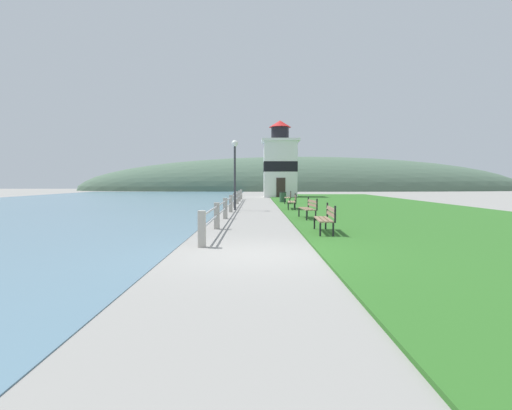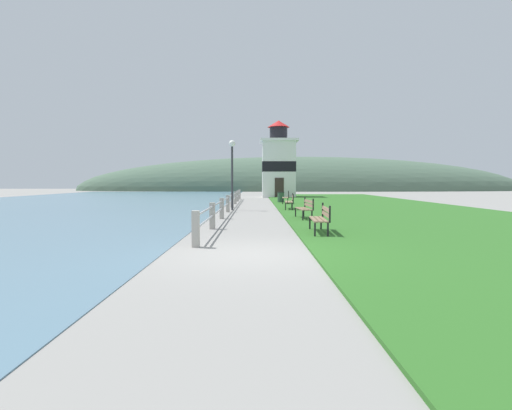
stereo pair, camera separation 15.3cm
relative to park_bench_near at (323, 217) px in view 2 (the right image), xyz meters
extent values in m
plane|color=gray|center=(-2.19, -3.39, -0.54)|extent=(160.00, 160.00, 0.00)
cube|color=#2D6623|center=(5.24, 12.77, -0.51)|extent=(12.00, 48.47, 0.06)
cube|color=slate|center=(-16.12, 12.77, -0.53)|extent=(24.00, 77.56, 0.01)
cube|color=#A8A399|center=(-3.52, -2.39, -0.08)|extent=(0.18, 0.18, 0.91)
cube|color=#A8A399|center=(-3.52, 1.39, -0.08)|extent=(0.18, 0.18, 0.91)
cube|color=#A8A399|center=(-3.52, 5.17, -0.08)|extent=(0.18, 0.18, 0.91)
cube|color=#A8A399|center=(-3.52, 8.96, -0.08)|extent=(0.18, 0.18, 0.91)
cube|color=#A8A399|center=(-3.52, 12.74, -0.08)|extent=(0.18, 0.18, 0.91)
cube|color=#A8A399|center=(-3.52, 16.52, -0.08)|extent=(0.18, 0.18, 0.91)
cube|color=#A8A399|center=(-3.52, 20.30, -0.08)|extent=(0.18, 0.18, 0.91)
cube|color=#A8A399|center=(-3.52, 24.08, -0.08)|extent=(0.18, 0.18, 0.91)
cylinder|color=#B2B2B7|center=(-3.52, 10.85, 0.24)|extent=(0.06, 26.47, 0.06)
cylinder|color=#B2B2B7|center=(-3.52, 10.85, -0.08)|extent=(0.06, 26.47, 0.06)
cube|color=#846B51|center=(-0.24, 0.01, -0.07)|extent=(0.20, 1.80, 0.04)
cube|color=#846B51|center=(-0.09, 0.00, -0.07)|extent=(0.20, 1.80, 0.04)
cube|color=#846B51|center=(0.06, 0.00, -0.07)|extent=(0.20, 1.80, 0.04)
cube|color=#846B51|center=(0.14, -0.01, 0.25)|extent=(0.14, 1.80, 0.11)
cube|color=#846B51|center=(0.14, -0.01, 0.09)|extent=(0.14, 1.80, 0.11)
cube|color=black|center=(-0.32, -0.86, -0.31)|extent=(0.05, 0.05, 0.45)
cube|color=black|center=(-0.23, 0.89, -0.31)|extent=(0.05, 0.05, 0.45)
cube|color=black|center=(0.05, -0.88, -0.31)|extent=(0.05, 0.05, 0.45)
cube|color=black|center=(0.14, 0.87, -0.31)|extent=(0.05, 0.05, 0.45)
cube|color=black|center=(0.10, -0.88, 0.16)|extent=(0.05, 0.05, 0.49)
cube|color=black|center=(0.19, 0.86, 0.16)|extent=(0.05, 0.05, 0.49)
cube|color=#846B51|center=(-0.14, 4.70, -0.07)|extent=(0.25, 1.77, 0.04)
cube|color=#846B51|center=(0.01, 4.72, -0.07)|extent=(0.25, 1.77, 0.04)
cube|color=#846B51|center=(0.15, 4.73, -0.07)|extent=(0.25, 1.77, 0.04)
cube|color=#846B51|center=(0.24, 4.73, 0.25)|extent=(0.19, 1.76, 0.11)
cube|color=#846B51|center=(0.24, 4.73, 0.09)|extent=(0.19, 1.76, 0.11)
cube|color=black|center=(-0.11, 3.85, -0.31)|extent=(0.05, 0.05, 0.45)
cube|color=black|center=(-0.24, 5.56, -0.31)|extent=(0.05, 0.05, 0.45)
cube|color=black|center=(0.26, 3.88, -0.31)|extent=(0.05, 0.05, 0.45)
cube|color=black|center=(0.13, 5.58, -0.31)|extent=(0.05, 0.05, 0.45)
cube|color=black|center=(0.31, 3.88, 0.16)|extent=(0.05, 0.05, 0.49)
cube|color=black|center=(0.18, 5.59, 0.16)|extent=(0.05, 0.05, 0.49)
cube|color=#846B51|center=(-0.28, 10.58, -0.07)|extent=(0.25, 1.97, 0.04)
cube|color=#846B51|center=(-0.13, 10.57, -0.07)|extent=(0.25, 1.97, 0.04)
cube|color=#846B51|center=(0.01, 10.56, -0.07)|extent=(0.25, 1.97, 0.04)
cube|color=#846B51|center=(0.10, 10.55, 0.25)|extent=(0.20, 1.96, 0.11)
cube|color=#846B51|center=(0.10, 10.55, 0.09)|extent=(0.20, 1.96, 0.11)
cube|color=black|center=(-0.39, 9.62, -0.31)|extent=(0.05, 0.05, 0.45)
cube|color=black|center=(-0.25, 11.54, -0.31)|extent=(0.05, 0.05, 0.45)
cube|color=black|center=(-0.02, 9.60, -0.31)|extent=(0.05, 0.05, 0.45)
cube|color=black|center=(0.12, 11.51, -0.31)|extent=(0.05, 0.05, 0.45)
cube|color=black|center=(0.03, 9.59, 0.16)|extent=(0.05, 0.05, 0.49)
cube|color=black|center=(0.17, 11.51, 0.16)|extent=(0.05, 0.05, 0.49)
cube|color=#846B51|center=(-0.06, 16.37, -0.07)|extent=(0.25, 1.76, 0.04)
cube|color=#846B51|center=(0.09, 16.36, -0.07)|extent=(0.25, 1.76, 0.04)
cube|color=#846B51|center=(0.23, 16.35, -0.07)|extent=(0.25, 1.76, 0.04)
cube|color=#846B51|center=(0.32, 16.34, 0.25)|extent=(0.19, 1.76, 0.11)
cube|color=#846B51|center=(0.32, 16.34, 0.09)|extent=(0.19, 1.76, 0.11)
cube|color=black|center=(-0.16, 15.52, -0.31)|extent=(0.05, 0.05, 0.45)
cube|color=black|center=(-0.04, 17.22, -0.31)|extent=(0.05, 0.05, 0.45)
cube|color=black|center=(0.21, 15.49, -0.31)|extent=(0.05, 0.05, 0.45)
cube|color=black|center=(0.33, 17.20, -0.31)|extent=(0.05, 0.05, 0.45)
cube|color=black|center=(0.25, 15.49, 0.16)|extent=(0.05, 0.05, 0.49)
cube|color=black|center=(0.38, 17.19, 0.16)|extent=(0.05, 0.05, 0.49)
cube|color=white|center=(0.32, 29.35, 2.31)|extent=(3.33, 3.33, 5.70)
cube|color=black|center=(0.32, 29.35, 2.60)|extent=(3.37, 3.37, 1.03)
cube|color=white|center=(0.32, 29.35, 5.28)|extent=(3.83, 3.83, 0.25)
cylinder|color=black|center=(0.32, 29.35, 6.05)|extent=(1.83, 1.83, 1.28)
cone|color=red|center=(0.32, 29.35, 7.04)|extent=(2.29, 2.29, 0.70)
cube|color=#332823|center=(0.32, 27.66, 0.46)|extent=(0.90, 0.06, 2.00)
cylinder|color=#2D5138|center=(-0.13, 18.05, -0.14)|extent=(0.50, 0.50, 0.80)
cylinder|color=black|center=(-0.13, 18.05, 0.28)|extent=(0.54, 0.54, 0.04)
cylinder|color=#333338|center=(-3.37, 10.40, 1.26)|extent=(0.12, 0.12, 3.60)
sphere|color=white|center=(-3.37, 10.40, 3.24)|extent=(0.36, 0.36, 0.36)
ellipsoid|color=#4C6651|center=(5.81, 58.93, -0.54)|extent=(80.00, 16.00, 12.00)
camera|label=1|loc=(-2.17, -12.26, 1.10)|focal=28.00mm
camera|label=2|loc=(-2.01, -12.26, 1.10)|focal=28.00mm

